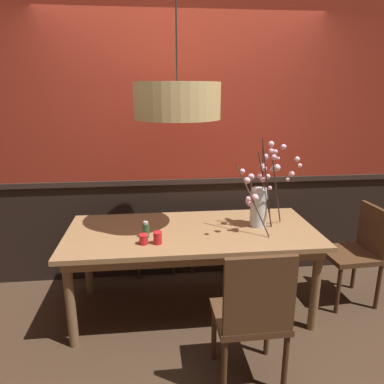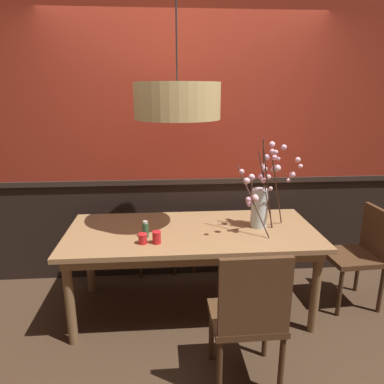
{
  "view_description": "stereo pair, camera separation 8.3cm",
  "coord_description": "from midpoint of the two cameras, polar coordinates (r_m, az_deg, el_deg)",
  "views": [
    {
      "loc": [
        -0.29,
        -2.7,
        1.84
      ],
      "look_at": [
        0.0,
        0.0,
        1.06
      ],
      "focal_mm": 33.55,
      "sensor_mm": 36.0,
      "label": 1
    },
    {
      "loc": [
        -0.21,
        -2.71,
        1.84
      ],
      "look_at": [
        0.0,
        0.0,
        1.06
      ],
      "focal_mm": 33.55,
      "sensor_mm": 36.0,
      "label": 2
    }
  ],
  "objects": [
    {
      "name": "candle_holder_nearer_edge",
      "position": [
        2.68,
        -4.74,
        -7.19
      ],
      "size": [
        0.07,
        0.07,
        0.09
      ],
      "color": "red",
      "rests_on": "dining_table"
    },
    {
      "name": "condiment_bottle",
      "position": [
        2.79,
        -6.57,
        -5.94
      ],
      "size": [
        0.05,
        0.05,
        0.13
      ],
      "color": "#2D5633",
      "rests_on": "dining_table"
    },
    {
      "name": "chair_near_side_right",
      "position": [
        2.33,
        10.13,
        -18.48
      ],
      "size": [
        0.45,
        0.41,
        0.95
      ],
      "color": "#4C301C",
      "rests_on": "ground"
    },
    {
      "name": "pendant_lamp",
      "position": [
        2.72,
        -1.48,
        14.29
      ],
      "size": [
        0.64,
        0.64,
        1.26
      ],
      "color": "tan"
    },
    {
      "name": "dining_table",
      "position": [
        2.96,
        0.81,
        -7.46
      ],
      "size": [
        2.02,
        0.91,
        0.74
      ],
      "color": "#997047",
      "rests_on": "ground"
    },
    {
      "name": "ground_plane",
      "position": [
        3.28,
        0.76,
        -18.06
      ],
      "size": [
        24.0,
        24.0,
        0.0
      ],
      "primitive_type": "plane",
      "color": "#422D1E"
    },
    {
      "name": "vase_with_blossoms",
      "position": [
        2.96,
        11.67,
        -1.45
      ],
      "size": [
        0.5,
        0.37,
        0.74
      ],
      "color": "silver",
      "rests_on": "dining_table"
    },
    {
      "name": "chair_far_side_right",
      "position": [
        3.83,
        3.65,
        -3.88
      ],
      "size": [
        0.45,
        0.41,
        0.96
      ],
      "color": "#4C301C",
      "rests_on": "ground"
    },
    {
      "name": "chair_far_side_left",
      "position": [
        3.79,
        -5.28,
        -4.76
      ],
      "size": [
        0.45,
        0.45,
        0.88
      ],
      "color": "#4C301C",
      "rests_on": "ground"
    },
    {
      "name": "candle_holder_nearer_center",
      "position": [
        2.69,
        -6.96,
        -7.35
      ],
      "size": [
        0.07,
        0.07,
        0.08
      ],
      "color": "red",
      "rests_on": "dining_table"
    },
    {
      "name": "chair_head_east_end",
      "position": [
        3.47,
        25.89,
        -8.49
      ],
      "size": [
        0.45,
        0.43,
        0.87
      ],
      "color": "#4C301C",
      "rests_on": "ground"
    },
    {
      "name": "back_wall",
      "position": [
        3.43,
        -0.21,
        9.23
      ],
      "size": [
        5.29,
        0.14,
        2.88
      ],
      "color": "black",
      "rests_on": "ground"
    }
  ]
}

